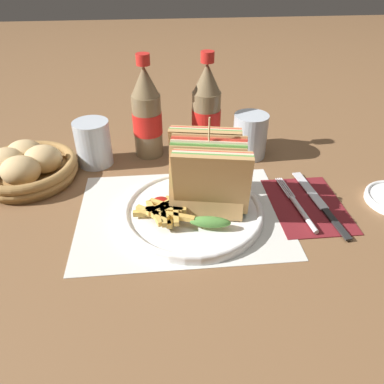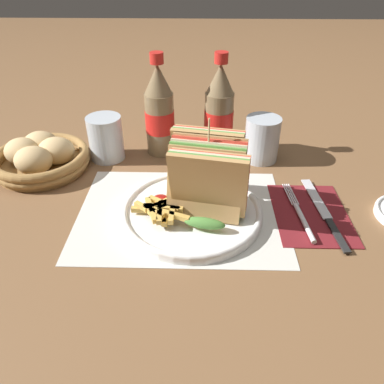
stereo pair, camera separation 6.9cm
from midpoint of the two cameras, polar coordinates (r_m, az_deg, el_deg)
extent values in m
plane|color=brown|center=(0.68, -4.24, -4.62)|extent=(4.00, 4.00, 0.00)
cube|color=silver|center=(0.70, -4.09, -3.36)|extent=(0.38, 0.29, 0.00)
cylinder|color=white|center=(0.69, -2.69, -3.29)|extent=(0.26, 0.26, 0.01)
torus|color=white|center=(0.69, -2.71, -2.83)|extent=(0.26, 0.26, 0.01)
cube|color=tan|center=(0.62, -0.16, 0.86)|extent=(0.13, 0.06, 0.13)
cube|color=#518E3D|center=(0.63, -0.09, 1.12)|extent=(0.13, 0.06, 0.13)
cube|color=beige|center=(0.63, -0.03, 1.37)|extent=(0.13, 0.06, 0.13)
cube|color=red|center=(0.64, 0.04, 1.62)|extent=(0.13, 0.06, 0.13)
cube|color=tan|center=(0.65, 0.10, 1.86)|extent=(0.13, 0.06, 0.13)
ellipsoid|color=#518E3D|center=(0.63, -0.37, -4.71)|extent=(0.07, 0.03, 0.02)
cube|color=tan|center=(0.64, -0.80, 1.05)|extent=(0.13, 0.06, 0.13)
cube|color=#518E3D|center=(0.64, -0.73, 1.58)|extent=(0.13, 0.06, 0.13)
cube|color=beige|center=(0.65, -0.65, 2.11)|extent=(0.13, 0.06, 0.13)
cube|color=red|center=(0.65, -0.58, 2.62)|extent=(0.13, 0.06, 0.13)
cube|color=tan|center=(0.66, -0.52, 3.13)|extent=(0.13, 0.06, 0.13)
ellipsoid|color=#518E3D|center=(0.67, -0.73, -2.27)|extent=(0.07, 0.03, 0.02)
cube|color=tan|center=(0.70, -0.87, 4.97)|extent=(0.13, 0.06, 0.13)
cube|color=#518E3D|center=(0.70, -0.80, 5.16)|extent=(0.13, 0.06, 0.13)
cube|color=beige|center=(0.71, -0.73, 5.34)|extent=(0.13, 0.06, 0.13)
cube|color=red|center=(0.72, -0.66, 5.52)|extent=(0.13, 0.06, 0.13)
cube|color=tan|center=(0.73, -0.60, 5.69)|extent=(0.13, 0.06, 0.13)
ellipsoid|color=#518E3D|center=(0.70, -1.04, -0.07)|extent=(0.07, 0.03, 0.02)
cylinder|color=tan|center=(0.65, -0.53, 4.39)|extent=(0.00, 0.00, 0.17)
cube|color=gold|center=(0.66, -5.72, -3.38)|extent=(0.06, 0.05, 0.01)
cube|color=gold|center=(0.65, -6.34, -3.98)|extent=(0.01, 0.05, 0.01)
cube|color=gold|center=(0.68, -7.28, -2.50)|extent=(0.03, 0.06, 0.01)
cube|color=gold|center=(0.67, -9.40, -3.27)|extent=(0.06, 0.01, 0.01)
cube|color=gold|center=(0.66, -7.18, -3.58)|extent=(0.02, 0.06, 0.01)
cube|color=gold|center=(0.67, -6.90, -2.24)|extent=(0.06, 0.04, 0.01)
cube|color=gold|center=(0.66, -6.99, -2.87)|extent=(0.07, 0.02, 0.01)
cube|color=gold|center=(0.65, -5.51, -3.53)|extent=(0.01, 0.05, 0.01)
cube|color=gold|center=(0.66, -7.12, -2.83)|extent=(0.05, 0.04, 0.01)
cube|color=gold|center=(0.66, -7.05, -2.53)|extent=(0.07, 0.02, 0.01)
cube|color=gold|center=(0.64, -7.41, -3.86)|extent=(0.01, 0.05, 0.01)
cube|color=gold|center=(0.67, -7.93, -2.31)|extent=(0.05, 0.03, 0.01)
cube|color=gold|center=(0.67, -6.44, -1.70)|extent=(0.06, 0.05, 0.01)
cube|color=gold|center=(0.65, -9.07, -3.27)|extent=(0.06, 0.04, 0.01)
cube|color=gold|center=(0.65, -8.77, -3.28)|extent=(0.03, 0.07, 0.01)
cube|color=gold|center=(0.64, -5.18, -3.85)|extent=(0.06, 0.03, 0.01)
ellipsoid|color=maroon|center=(0.69, -7.64, -1.53)|extent=(0.03, 0.03, 0.01)
cube|color=maroon|center=(0.74, 14.64, -1.98)|extent=(0.14, 0.19, 0.00)
cylinder|color=silver|center=(0.71, 13.99, -3.34)|extent=(0.02, 0.11, 0.01)
cylinder|color=silver|center=(0.77, 11.12, 0.53)|extent=(0.01, 0.07, 0.00)
cylinder|color=silver|center=(0.77, 11.40, 0.56)|extent=(0.01, 0.07, 0.00)
cylinder|color=silver|center=(0.77, 11.68, 0.59)|extent=(0.01, 0.07, 0.00)
cylinder|color=silver|center=(0.77, 11.95, 0.62)|extent=(0.01, 0.07, 0.00)
cube|color=black|center=(0.70, 18.57, -4.71)|extent=(0.02, 0.09, 0.00)
cube|color=silver|center=(0.78, 15.08, 0.25)|extent=(0.03, 0.13, 0.00)
cylinder|color=#7A6647|center=(0.87, -9.05, 9.89)|extent=(0.07, 0.07, 0.14)
cylinder|color=red|center=(0.87, -9.09, 10.32)|extent=(0.07, 0.07, 0.05)
cone|color=#7A6647|center=(0.84, -9.71, 16.37)|extent=(0.06, 0.06, 0.06)
cylinder|color=red|center=(0.82, -10.02, 19.26)|extent=(0.03, 0.03, 0.02)
cylinder|color=#7A6647|center=(0.88, -0.12, 10.52)|extent=(0.07, 0.07, 0.14)
cylinder|color=red|center=(0.88, -0.12, 10.95)|extent=(0.07, 0.07, 0.05)
cone|color=#7A6647|center=(0.84, -0.13, 16.98)|extent=(0.06, 0.06, 0.06)
cylinder|color=red|center=(0.83, -0.13, 19.87)|extent=(0.03, 0.03, 0.02)
cylinder|color=silver|center=(0.87, 6.58, 8.47)|extent=(0.08, 0.08, 0.10)
cylinder|color=black|center=(0.89, 6.44, 6.56)|extent=(0.07, 0.07, 0.04)
cylinder|color=silver|center=(0.87, -17.03, 7.07)|extent=(0.08, 0.08, 0.10)
cylinder|color=black|center=(0.88, -16.81, 5.90)|extent=(0.07, 0.07, 0.06)
cylinder|color=olive|center=(0.88, -25.66, 2.14)|extent=(0.19, 0.19, 0.01)
torus|color=olive|center=(0.88, -25.84, 2.76)|extent=(0.21, 0.21, 0.02)
torus|color=olive|center=(0.87, -26.08, 3.57)|extent=(0.21, 0.21, 0.02)
ellipsoid|color=tan|center=(0.86, -23.90, 4.55)|extent=(0.08, 0.07, 0.06)
ellipsoid|color=tan|center=(0.90, -26.12, 5.22)|extent=(0.08, 0.07, 0.06)
ellipsoid|color=tan|center=(0.88, -28.40, 3.99)|extent=(0.08, 0.07, 0.06)
ellipsoid|color=tan|center=(0.84, -26.86, 2.86)|extent=(0.08, 0.07, 0.06)
camera|label=1|loc=(0.03, -92.86, -1.97)|focal=35.00mm
camera|label=2|loc=(0.03, 87.14, 1.97)|focal=35.00mm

